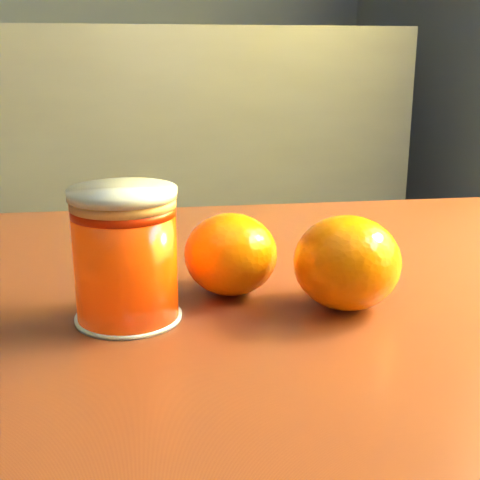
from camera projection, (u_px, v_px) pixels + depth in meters
name	position (u px, v px, depth m)	size (l,w,h in m)	color
table	(295.00, 420.00, 0.50)	(1.02, 0.81, 0.68)	brown
juice_glass	(126.00, 256.00, 0.45)	(0.07, 0.07, 0.09)	#FF3A05
orange_front	(347.00, 263.00, 0.47)	(0.08, 0.08, 0.07)	orange
orange_back	(231.00, 254.00, 0.50)	(0.07, 0.07, 0.06)	orange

